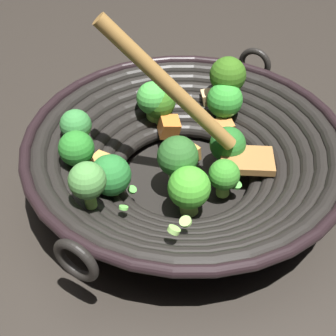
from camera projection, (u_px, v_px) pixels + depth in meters
ground_plane at (185, 183)px, 0.65m from camera, size 4.00×4.00×0.00m
wok at (185, 152)px, 0.61m from camera, size 0.42×0.46×0.24m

